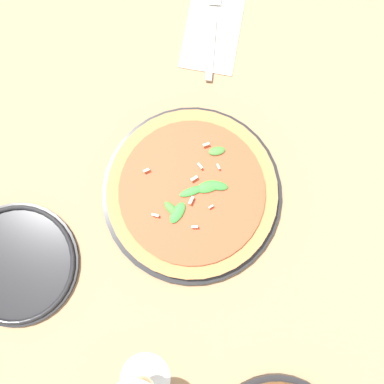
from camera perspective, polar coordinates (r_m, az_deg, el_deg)
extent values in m
plane|color=#9E7A56|center=(0.79, 1.81, 1.35)|extent=(6.00, 6.00, 0.00)
cylinder|color=black|center=(0.78, 0.00, -0.27)|extent=(0.31, 0.31, 0.01)
cylinder|color=#AD7542|center=(0.77, 0.00, -0.10)|extent=(0.29, 0.29, 0.02)
cylinder|color=#C64728|center=(0.75, 0.00, 0.03)|extent=(0.25, 0.25, 0.01)
ellipsoid|color=#317A31|center=(0.74, -1.85, -2.64)|extent=(0.04, 0.04, 0.01)
ellipsoid|color=#3E732F|center=(0.76, 3.16, 5.24)|extent=(0.02, 0.03, 0.01)
ellipsoid|color=#3C712C|center=(0.75, -2.62, -2.19)|extent=(0.04, 0.03, 0.01)
ellipsoid|color=#337E2F|center=(0.75, 2.33, 0.72)|extent=(0.03, 0.04, 0.01)
ellipsoid|color=#327D31|center=(0.75, 0.00, 0.11)|extent=(0.02, 0.05, 0.01)
ellipsoid|color=#307830|center=(0.75, 3.27, 0.82)|extent=(0.03, 0.04, 0.01)
cube|color=#EFE5C6|center=(0.74, -0.11, -1.06)|extent=(0.01, 0.01, 0.01)
cube|color=#EFE5C6|center=(0.75, -5.83, 2.75)|extent=(0.01, 0.01, 0.01)
cube|color=#EFE5C6|center=(0.75, 1.02, 3.33)|extent=(0.01, 0.01, 0.01)
cube|color=#EFE5C6|center=(0.75, 3.36, 3.25)|extent=(0.01, 0.01, 0.01)
cube|color=#EFE5C6|center=(0.75, 0.28, 1.65)|extent=(0.01, 0.01, 0.01)
cube|color=#EFE5C6|center=(0.74, -4.69, -2.94)|extent=(0.01, 0.01, 0.01)
cube|color=#EFE5C6|center=(0.74, 0.34, -4.44)|extent=(0.00, 0.01, 0.01)
cube|color=#EFE5C6|center=(0.76, 1.80, 6.04)|extent=(0.01, 0.01, 0.01)
cube|color=#EFE5C6|center=(0.74, 2.47, -1.86)|extent=(0.01, 0.01, 0.00)
cylinder|color=white|center=(0.80, -5.94, -22.52)|extent=(0.08, 0.08, 0.00)
cylinder|color=white|center=(0.77, -6.21, -23.08)|extent=(0.01, 0.01, 0.06)
cube|color=silver|center=(0.88, 2.57, 19.54)|extent=(0.18, 0.14, 0.01)
cube|color=silver|center=(0.86, 2.43, 17.92)|extent=(0.13, 0.04, 0.00)
cylinder|color=black|center=(0.83, -21.26, -8.50)|extent=(0.21, 0.21, 0.01)
torus|color=black|center=(0.82, -21.46, -8.49)|extent=(0.20, 0.20, 0.01)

